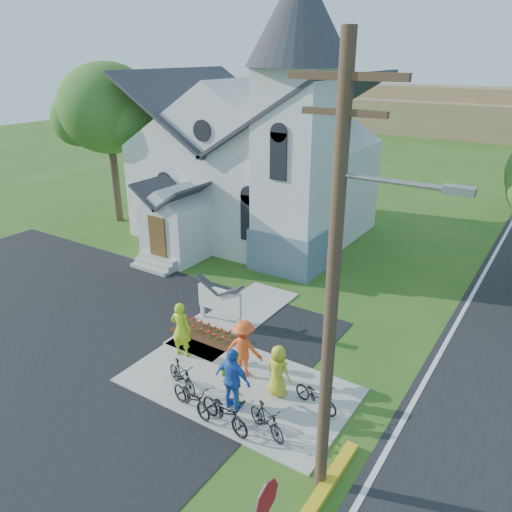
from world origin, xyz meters
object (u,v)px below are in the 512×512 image
Objects in this scene: cyclist_0 at (181,329)px; bike_4 at (316,396)px; cyclist_1 at (232,376)px; stop_sign at (266,511)px; cyclist_2 at (233,380)px; bike_3 at (267,420)px; cyclist_4 at (278,371)px; utility_pole at (336,279)px; bike_2 at (225,412)px; bike_1 at (182,375)px; church_sign at (220,300)px; cyclist_3 at (244,348)px; bike_0 at (192,398)px.

bike_4 is at bearing 169.30° from cyclist_0.
stop_sign is at bearing 127.35° from cyclist_1.
cyclist_2 is 1.33× the size of bike_3.
bike_4 is at bearing -171.19° from cyclist_4.
bike_2 is at bearing 174.48° from utility_pole.
bike_2 is 1.21× the size of bike_4.
cyclist_4 is 1.31m from bike_4.
utility_pole is 6.61× the size of bike_4.
utility_pole is 5.89m from cyclist_1.
bike_4 is at bearing -50.76° from bike_1.
cyclist_0 is 3.78m from cyclist_4.
church_sign is 0.22× the size of utility_pole.
bike_2 is (-3.10, 0.30, -4.87)m from utility_pole.
cyclist_4 is at bearing -119.98° from cyclist_2.
bike_1 is at bearing 145.28° from stop_sign.
cyclist_1 is at bearing -48.52° from church_sign.
cyclist_0 is at bearing -4.76° from cyclist_3.
utility_pole is at bearing -136.12° from bike_4.
stop_sign is at bearing -110.89° from bike_0.
stop_sign reaches higher than bike_1.
church_sign is 9.97m from stop_sign.
cyclist_3 is at bearing 6.97° from bike_0.
cyclist_0 is 5.05m from bike_4.
bike_4 is at bearing -146.16° from cyclist_2.
bike_2 is at bearing 129.75° from bike_3.
bike_0 is 2.62m from cyclist_4.
stop_sign is 5.48m from cyclist_1.
stop_sign is at bearing -127.53° from bike_3.
bike_3 is at bearing -66.93° from bike_0.
cyclist_0 is (-6.39, 2.33, -4.37)m from utility_pole.
cyclist_4 is (0.49, 1.99, 0.34)m from bike_2.
church_sign is 9.18m from utility_pole.
bike_3 is at bearing -58.85° from bike_2.
cyclist_1 is 1.15× the size of bike_3.
cyclist_4 is (2.58, 1.35, 0.37)m from bike_1.
cyclist_0 is 1.17× the size of bike_0.
bike_1 is (-0.91, 0.64, 0.01)m from bike_0.
bike_3 is (1.57, -0.63, -0.40)m from cyclist_1.
bike_2 is (0.46, -1.01, -0.37)m from cyclist_1.
bike_4 is at bearing 0.49° from bike_3.
cyclist_1 is 1.71m from bike_1.
stop_sign is 5.74m from cyclist_4.
bike_3 is at bearing 126.92° from cyclist_3.
bike_0 is 0.88× the size of cyclist_3.
bike_0 is 1.17m from bike_2.
utility_pole reaches higher than bike_0.
stop_sign reaches higher than cyclist_4.
cyclist_0 is (0.18, -2.37, 0.00)m from church_sign.
cyclist_1 reaches higher than bike_4.
cyclist_2 reaches higher than cyclist_3.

